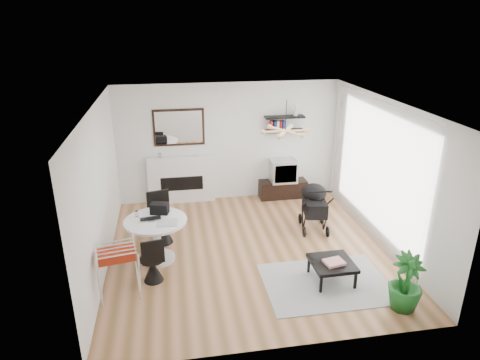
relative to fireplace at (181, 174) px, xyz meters
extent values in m
plane|color=brown|center=(1.10, -2.42, -0.69)|extent=(5.00, 5.00, 0.00)
plane|color=white|center=(1.10, -2.42, 2.01)|extent=(5.00, 5.00, 0.00)
plane|color=white|center=(1.10, 0.08, 0.66)|extent=(5.00, 0.00, 5.00)
plane|color=white|center=(-1.40, -2.42, 0.66)|extent=(0.00, 5.00, 5.00)
plane|color=white|center=(3.60, -2.42, 0.66)|extent=(0.00, 5.00, 5.00)
cube|color=white|center=(3.50, -2.22, 0.66)|extent=(0.04, 3.60, 2.60)
cube|color=white|center=(0.00, 0.00, -0.14)|extent=(1.50, 0.15, 1.10)
cube|color=black|center=(0.00, -0.06, -0.21)|extent=(0.95, 0.06, 0.32)
cube|color=black|center=(0.00, 0.06, 1.06)|extent=(1.12, 0.03, 0.82)
cube|color=white|center=(0.00, 0.04, 1.06)|extent=(1.02, 0.01, 0.72)
cube|color=black|center=(2.35, -0.05, 0.91)|extent=(0.90, 0.25, 0.04)
cube|color=black|center=(2.35, -0.05, 1.23)|extent=(0.90, 0.25, 0.04)
cube|color=black|center=(2.35, -0.13, -0.48)|extent=(1.11, 0.39, 0.42)
cube|color=silver|center=(2.34, -0.13, -0.01)|extent=(0.60, 0.52, 0.52)
cube|color=black|center=(2.34, -0.38, -0.01)|extent=(0.51, 0.01, 0.42)
cylinder|color=white|center=(-0.53, -2.47, -0.65)|extent=(0.58, 0.58, 0.06)
cylinder|color=white|center=(-0.53, -2.47, -0.28)|extent=(0.14, 0.14, 0.68)
cylinder|color=white|center=(-0.53, -2.47, 0.08)|extent=(1.07, 1.07, 0.04)
imported|color=black|center=(-0.61, -2.50, 0.11)|extent=(0.37, 0.26, 0.03)
cube|color=black|center=(-0.46, -2.22, 0.19)|extent=(0.35, 0.26, 0.19)
cube|color=beige|center=(-0.34, -2.62, 0.11)|extent=(0.37, 0.31, 0.01)
cylinder|color=white|center=(-0.85, -2.29, 0.15)|extent=(0.06, 0.06, 0.10)
cylinder|color=black|center=(-0.45, -1.85, -0.21)|extent=(0.47, 0.47, 0.05)
cone|color=black|center=(-0.45, -1.85, -0.46)|extent=(0.38, 0.38, 0.44)
cube|color=black|center=(-0.50, -1.64, 0.06)|extent=(0.42, 0.14, 0.48)
cylinder|color=black|center=(-0.60, -3.10, -0.29)|extent=(0.39, 0.39, 0.04)
cone|color=black|center=(-0.60, -3.10, -0.50)|extent=(0.32, 0.32, 0.37)
cube|color=black|center=(-0.57, -3.27, -0.06)|extent=(0.36, 0.10, 0.40)
cube|color=maroon|center=(-1.08, -3.52, 0.12)|extent=(0.57, 0.39, 0.14)
cube|color=black|center=(2.55, -1.82, -0.19)|extent=(0.51, 0.68, 0.29)
ellipsoid|color=black|center=(2.58, -1.64, 0.04)|extent=(0.50, 0.50, 0.35)
cylinder|color=black|center=(2.48, -2.21, 0.30)|extent=(0.46, 0.10, 0.03)
torus|color=black|center=(2.37, -1.50, -0.59)|extent=(0.09, 0.22, 0.22)
torus|color=black|center=(2.82, -1.57, -0.59)|extent=(0.09, 0.22, 0.22)
torus|color=black|center=(2.27, -2.07, -0.59)|extent=(0.09, 0.22, 0.22)
torus|color=black|center=(2.73, -2.15, -0.59)|extent=(0.09, 0.22, 0.22)
cube|color=gray|center=(2.14, -3.66, -0.68)|extent=(2.00, 1.44, 0.01)
cube|color=black|center=(2.25, -3.59, -0.36)|extent=(0.68, 0.68, 0.06)
cube|color=black|center=(1.97, -3.88, -0.53)|extent=(0.04, 0.04, 0.29)
cube|color=black|center=(2.54, -3.87, -0.53)|extent=(0.04, 0.04, 0.29)
cube|color=black|center=(1.96, -3.31, -0.53)|extent=(0.04, 0.04, 0.29)
cube|color=black|center=(2.53, -3.30, -0.53)|extent=(0.04, 0.04, 0.29)
cube|color=#DF3743|center=(2.25, -3.65, -0.31)|extent=(0.35, 0.30, 0.04)
imported|color=#1A5C1F|center=(3.04, -4.43, -0.24)|extent=(0.55, 0.55, 0.88)
camera|label=1|loc=(-0.20, -9.18, 3.37)|focal=32.00mm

